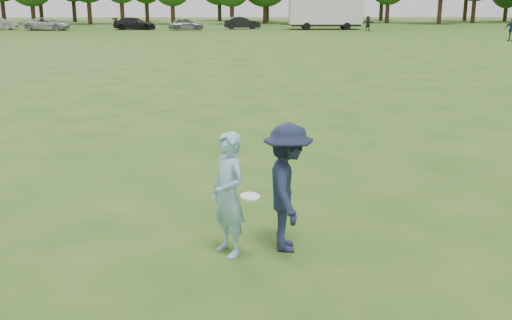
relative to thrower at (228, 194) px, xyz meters
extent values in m
plane|color=#254D15|center=(1.27, -0.36, -0.90)|extent=(200.00, 200.00, 0.00)
imported|color=#86B6CF|center=(0.00, 0.00, 0.00)|extent=(0.72, 0.78, 1.79)
imported|color=#192139|center=(0.85, 0.14, 0.04)|extent=(0.72, 1.23, 1.88)
imported|color=navy|center=(22.80, 41.49, 0.06)|extent=(1.14, 1.11, 1.92)
imported|color=#252525|center=(14.11, 56.25, -0.10)|extent=(1.55, 0.83, 1.59)
imported|color=#B3B3B8|center=(-20.22, 58.94, -0.22)|extent=(5.00, 2.64, 1.34)
imported|color=black|center=(-11.00, 59.79, -0.23)|extent=(4.67, 2.12, 1.33)
imported|color=slate|center=(-5.28, 58.79, -0.24)|extent=(3.98, 1.97, 1.30)
imported|color=black|center=(0.83, 60.81, -0.22)|extent=(4.24, 1.97, 1.34)
cone|color=orange|center=(16.43, 44.71, -0.75)|extent=(0.28, 0.28, 0.30)
cylinder|color=white|center=(0.30, -0.29, 0.06)|extent=(0.29, 0.29, 0.07)
cube|color=white|center=(10.07, 59.61, 1.00)|extent=(8.00, 2.50, 2.60)
cube|color=black|center=(10.07, 59.61, -0.40)|extent=(7.60, 2.30, 0.25)
cylinder|color=black|center=(7.87, 58.36, -0.50)|extent=(0.80, 0.25, 0.80)
cylinder|color=black|center=(7.87, 60.86, -0.50)|extent=(0.80, 0.25, 0.80)
cylinder|color=black|center=(12.27, 58.36, -0.50)|extent=(0.80, 0.25, 0.80)
cylinder|color=black|center=(12.27, 60.86, -0.50)|extent=(0.80, 0.25, 0.80)
cube|color=#333333|center=(5.67, 59.61, -0.35)|extent=(1.20, 0.15, 0.12)
cylinder|color=#332114|center=(-31.02, 75.67, 1.02)|extent=(0.56, 0.56, 3.83)
cylinder|color=#332114|center=(-26.12, 72.71, 0.73)|extent=(0.56, 0.56, 3.25)
cylinder|color=#332114|center=(-18.96, 73.12, 0.96)|extent=(0.56, 0.56, 3.71)
cylinder|color=#332114|center=(-14.63, 72.73, 0.83)|extent=(0.56, 0.56, 3.46)
cylinder|color=#332114|center=(-8.05, 72.59, 0.68)|extent=(0.56, 0.56, 3.14)
cylinder|color=#332114|center=(-0.34, 72.33, 0.61)|extent=(0.56, 0.56, 3.01)
cylinder|color=#332114|center=(4.10, 74.71, 0.72)|extent=(0.56, 0.56, 3.23)
cylinder|color=#332114|center=(9.51, 74.62, 0.99)|extent=(0.56, 0.56, 3.77)
cylinder|color=#332114|center=(14.65, 75.20, 0.77)|extent=(0.56, 0.56, 3.33)
cylinder|color=#332114|center=(20.85, 75.45, 0.71)|extent=(0.56, 0.56, 3.22)
cylinder|color=#332114|center=(27.10, 72.51, 1.18)|extent=(0.56, 0.56, 4.15)
cylinder|color=#332114|center=(33.00, 76.03, 1.08)|extent=(0.56, 0.56, 3.95)
cylinder|color=#332114|center=(-28.45, 83.57, 0.92)|extent=(0.56, 0.56, 3.62)
cylinder|color=#332114|center=(-22.97, 81.03, 0.91)|extent=(0.56, 0.56, 3.61)
cylinder|color=#332114|center=(-12.67, 81.56, 0.75)|extent=(0.56, 0.56, 3.29)
cylinder|color=#332114|center=(-2.22, 83.03, 0.75)|extent=(0.56, 0.56, 3.28)
cylinder|color=#332114|center=(4.72, 81.49, 0.66)|extent=(0.56, 0.56, 3.11)
cylinder|color=#332114|center=(14.15, 82.90, 0.85)|extent=(0.56, 0.56, 3.50)
cylinder|color=#332114|center=(21.93, 83.50, 1.00)|extent=(0.56, 0.56, 3.80)
cylinder|color=#332114|center=(33.99, 81.75, 1.03)|extent=(0.56, 0.56, 3.84)
cylinder|color=#332114|center=(39.52, 80.59, 0.39)|extent=(0.56, 0.56, 2.58)
camera|label=1|loc=(0.12, -8.00, 2.70)|focal=42.00mm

